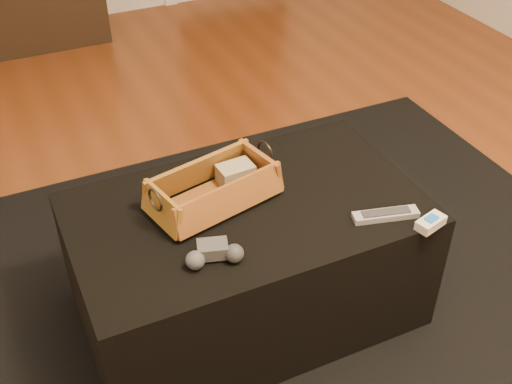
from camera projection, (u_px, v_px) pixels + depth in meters
name	position (u px, v px, depth m)	size (l,w,h in m)	color
floor	(195.00, 344.00, 1.97)	(5.00, 5.50, 0.01)	brown
baseboard	(37.00, 15.00, 3.91)	(5.00, 0.04, 0.12)	white
area_rug	(254.00, 320.00, 2.04)	(2.60, 2.00, 0.01)	black
ottoman	(247.00, 261.00, 1.94)	(1.00, 0.60, 0.42)	black
tv_remote	(211.00, 200.00, 1.80)	(0.20, 0.04, 0.02)	black
cloth_bundle	(236.00, 174.00, 1.87)	(0.10, 0.07, 0.06)	tan
wicker_basket	(214.00, 190.00, 1.81)	(0.41, 0.27, 0.13)	#975E22
game_controller	(214.00, 254.00, 1.62)	(0.16, 0.10, 0.05)	#3D3D40
silver_remote	(386.00, 215.00, 1.77)	(0.19, 0.09, 0.02)	#AAABB1
cream_gadget	(431.00, 223.00, 1.74)	(0.10, 0.07, 0.03)	silver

